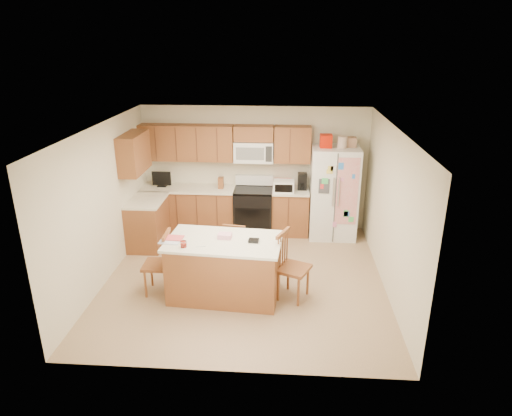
# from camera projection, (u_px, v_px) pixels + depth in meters

# --- Properties ---
(ground) EXTENTS (4.50, 4.50, 0.00)m
(ground) POSITION_uv_depth(u_px,v_px,m) (245.00, 278.00, 7.55)
(ground) COLOR #83664F
(ground) RESTS_ON ground
(room_shell) EXTENTS (4.60, 4.60, 2.52)m
(room_shell) POSITION_uv_depth(u_px,v_px,m) (244.00, 196.00, 7.04)
(room_shell) COLOR beige
(room_shell) RESTS_ON ground
(cabinetry) EXTENTS (3.36, 1.56, 2.15)m
(cabinetry) POSITION_uv_depth(u_px,v_px,m) (203.00, 190.00, 8.96)
(cabinetry) COLOR brown
(cabinetry) RESTS_ON ground
(stove) EXTENTS (0.76, 0.65, 1.13)m
(stove) POSITION_uv_depth(u_px,v_px,m) (253.00, 210.00, 9.19)
(stove) COLOR black
(stove) RESTS_ON ground
(refrigerator) EXTENTS (0.90, 0.79, 2.04)m
(refrigerator) POSITION_uv_depth(u_px,v_px,m) (334.00, 192.00, 8.87)
(refrigerator) COLOR white
(refrigerator) RESTS_ON ground
(island) EXTENTS (1.82, 1.12, 1.02)m
(island) POSITION_uv_depth(u_px,v_px,m) (225.00, 268.00, 6.91)
(island) COLOR brown
(island) RESTS_ON ground
(windsor_chair_left) EXTENTS (0.42, 0.44, 1.01)m
(windsor_chair_left) POSITION_uv_depth(u_px,v_px,m) (159.00, 264.00, 6.99)
(windsor_chair_left) COLOR brown
(windsor_chair_left) RESTS_ON ground
(windsor_chair_back) EXTENTS (0.43, 0.42, 0.91)m
(windsor_chair_back) POSITION_uv_depth(u_px,v_px,m) (236.00, 249.00, 7.62)
(windsor_chair_back) COLOR brown
(windsor_chair_back) RESTS_ON ground
(windsor_chair_right) EXTENTS (0.58, 0.59, 1.06)m
(windsor_chair_right) POSITION_uv_depth(u_px,v_px,m) (292.00, 268.00, 6.84)
(windsor_chair_right) COLOR brown
(windsor_chair_right) RESTS_ON ground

